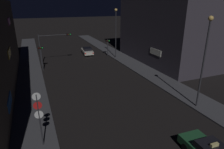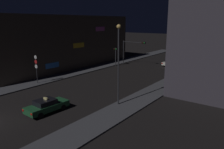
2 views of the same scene
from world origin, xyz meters
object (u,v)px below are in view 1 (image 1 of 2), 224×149
Objects in this scene: far_car at (87,51)px; street_lamp_near_block at (205,53)px; traffic_light_right_kerb at (108,44)px; traffic_light_left_kerb at (41,53)px; sign_pole_left at (39,115)px; traffic_light_overhead at (53,42)px; street_lamp_far_block at (116,26)px.

street_lamp_near_block reaches higher than far_car.
traffic_light_right_kerb is at bearing 92.17° from street_lamp_near_block.
far_car is 1.20× the size of traffic_light_left_kerb.
far_car is at bearing 99.58° from street_lamp_near_block.
sign_pole_left is at bearing -121.58° from traffic_light_right_kerb.
traffic_light_right_kerb is 0.38× the size of street_lamp_near_block.
traffic_light_left_kerb is at bearing -160.80° from traffic_light_right_kerb.
street_lamp_near_block reaches higher than sign_pole_left.
traffic_light_overhead is 1.64× the size of traffic_light_right_kerb.
traffic_light_overhead is at bearing 118.30° from street_lamp_near_block.
traffic_light_overhead is 10.57m from traffic_light_right_kerb.
sign_pole_left is (-10.40, -25.24, 1.93)m from far_car.
traffic_light_left_kerb is 0.44× the size of street_lamp_near_block.
sign_pole_left is at bearing -94.11° from traffic_light_left_kerb.
traffic_light_right_kerb is 0.37× the size of street_lamp_far_block.
traffic_light_left_kerb is 22.53m from street_lamp_near_block.
street_lamp_near_block is 20.29m from street_lamp_far_block.
sign_pole_left is 0.47× the size of street_lamp_far_block.
street_lamp_near_block is at bearing -89.95° from street_lamp_far_block.
street_lamp_near_block is at bearing -53.37° from traffic_light_left_kerb.
far_car is at bearing 31.36° from traffic_light_overhead.
traffic_light_left_kerb reaches higher than far_car.
street_lamp_far_block is (-0.02, 20.29, 0.34)m from street_lamp_near_block.
traffic_light_right_kerb is 26.34m from sign_pole_left.
street_lamp_near_block is (4.23, -25.08, 4.86)m from far_car.
sign_pole_left is at bearing -99.25° from traffic_light_overhead.
street_lamp_near_block reaches higher than traffic_light_right_kerb.
far_car is 1.41× the size of traffic_light_right_kerb.
sign_pole_left is 14.93m from street_lamp_near_block.
far_car is 25.90m from street_lamp_near_block.
sign_pole_left is (-3.42, -20.98, -1.12)m from traffic_light_overhead.
far_car is 8.72m from traffic_light_overhead.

